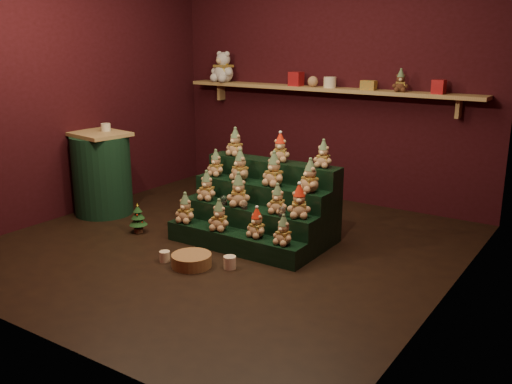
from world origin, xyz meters
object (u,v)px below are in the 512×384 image
Objects in this scene: snow_globe_a at (224,200)px; side_table at (102,174)px; mini_christmas_tree at (138,218)px; wicker_basket at (192,260)px; riser_tier_front at (234,242)px; white_bear at (223,63)px; snow_globe_c at (282,211)px; mug_right at (230,262)px; mug_left at (165,256)px; brown_bear at (401,81)px; snow_globe_b at (244,205)px.

snow_globe_a is 1.63m from side_table.
mini_christmas_tree reaches higher than wicker_basket.
riser_tier_front is 1.09m from mini_christmas_tree.
white_bear is (-1.52, 1.91, 1.47)m from riser_tier_front.
mug_right is at bearing -112.27° from snow_globe_c.
mug_right is (0.56, 0.19, 0.01)m from mug_left.
brown_bear is at bearing 78.27° from snow_globe_c.
mug_right is at bearing -9.89° from mini_christmas_tree.
snow_globe_a is 0.30× the size of mini_christmas_tree.
wicker_basket is 2.89m from brown_bear.
snow_globe_b is 0.89× the size of snow_globe_c.
snow_globe_c is at bearing 0.00° from snow_globe_a.
snow_globe_b is 0.26× the size of mini_christmas_tree.
snow_globe_c reaches higher than riser_tier_front.
mug_left is at bearing -16.01° from side_table.
snow_globe_c is 0.10× the size of side_table.
snow_globe_b reaches higher than mug_right.
mini_christmas_tree is 1.31m from mug_right.
white_bear is (-0.44, 2.02, 1.41)m from mini_christmas_tree.
brown_bear reaches higher than snow_globe_a.
mug_left is (-0.35, -0.53, -0.04)m from riser_tier_front.
brown_bear is (0.57, 2.25, 1.38)m from mug_right.
mini_christmas_tree reaches higher than mug_left.
snow_globe_c is 1.09m from mug_left.
mug_right and wicker_basket have the same top height.
side_table is 1.89× the size of white_bear.
mug_left is at bearing -29.69° from mini_christmas_tree.
side_table is 1.91m from wicker_basket.
mug_right is 2.70m from brown_bear.
mug_left is (1.50, -0.67, -0.40)m from side_table.
snow_globe_c is 0.30× the size of mini_christmas_tree.
riser_tier_front is 4.63× the size of mini_christmas_tree.
mug_right is (0.20, -0.34, -0.04)m from riser_tier_front.
mug_left is 0.41× the size of brown_bear.
snow_globe_c is (0.64, 0.00, 0.00)m from snow_globe_a.
mug_right is (0.20, -0.50, -0.35)m from snow_globe_b.
snow_globe_c is at bearing 42.30° from mug_left.
side_table is 8.46× the size of mug_right.
snow_globe_a and snow_globe_c have the same top height.
wicker_basket is at bearing -98.66° from snow_globe_b.
snow_globe_a is 1.12× the size of snow_globe_b.
brown_bear reaches higher than mug_left.
snow_globe_a is at bearing 180.00° from snow_globe_b.
riser_tier_front is at bearing 79.27° from wicker_basket.
riser_tier_front is at bearing -131.15° from brown_bear.
riser_tier_front is 0.64m from mug_left.
riser_tier_front is 0.35m from snow_globe_b.
white_bear is (-1.73, 2.25, 1.50)m from mug_right.
side_table reaches higher than wicker_basket.
mini_christmas_tree is (0.77, -0.25, -0.30)m from side_table.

